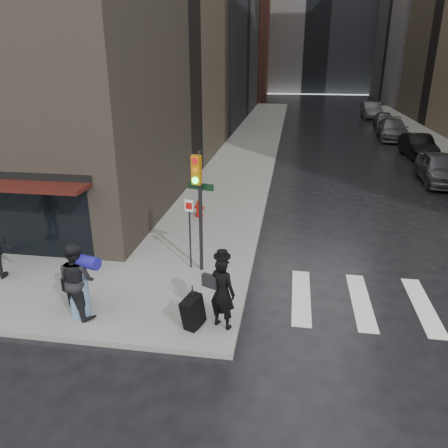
{
  "coord_description": "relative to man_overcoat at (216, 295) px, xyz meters",
  "views": [
    {
      "loc": [
        3.03,
        -9.76,
        6.22
      ],
      "look_at": [
        1.04,
        2.84,
        1.3
      ],
      "focal_mm": 35.0,
      "sensor_mm": 36.0,
      "label": 1
    }
  ],
  "objects": [
    {
      "name": "man_overcoat",
      "position": [
        0.0,
        0.0,
        0.0
      ],
      "size": [
        1.34,
        0.9,
        2.02
      ],
      "rotation": [
        0.0,
        0.0,
        2.74
      ],
      "color": "black",
      "rests_on": "ground"
    },
    {
      "name": "parked_car_5",
      "position": [
        9.68,
        41.08,
        -0.17
      ],
      "size": [
        1.76,
        5.0,
        1.65
      ],
      "primitive_type": "imported",
      "rotation": [
        0.0,
        0.0,
        -0.0
      ],
      "color": "#46464B",
      "rests_on": "ground"
    },
    {
      "name": "sidewalk_left",
      "position": [
        -1.46,
        27.99,
        -0.92
      ],
      "size": [
        4.0,
        50.0,
        0.15
      ],
      "primitive_type": "cube",
      "color": "slate",
      "rests_on": "ground"
    },
    {
      "name": "man_jeans",
      "position": [
        -3.44,
        -0.01,
        0.13
      ],
      "size": [
        1.33,
        1.18,
        1.95
      ],
      "rotation": [
        0.0,
        0.0,
        2.69
      ],
      "color": "black",
      "rests_on": "ground"
    },
    {
      "name": "traffic_light",
      "position": [
        -1.01,
        2.82,
        1.51
      ],
      "size": [
        0.89,
        0.52,
        3.64
      ],
      "rotation": [
        0.0,
        0.0,
        -0.24
      ],
      "color": "black",
      "rests_on": "ground"
    },
    {
      "name": "parked_car_2",
      "position": [
        9.7,
        21.45,
        -0.27
      ],
      "size": [
        1.72,
        4.45,
        1.45
      ],
      "primitive_type": "imported",
      "rotation": [
        0.0,
        0.0,
        0.04
      ],
      "color": "black",
      "rests_on": "ground"
    },
    {
      "name": "fire_hydrant",
      "position": [
        -2.0,
        7.48,
        -0.53
      ],
      "size": [
        0.4,
        0.31,
        0.7
      ],
      "rotation": [
        0.0,
        0.0,
        -0.14
      ],
      "color": "#B2150A",
      "rests_on": "ground"
    },
    {
      "name": "bldg_left_far",
      "position": [
        -14.46,
        62.99,
        12.0
      ],
      "size": [
        22.0,
        20.0,
        26.0
      ],
      "primitive_type": "cube",
      "color": "brown",
      "rests_on": "ground"
    },
    {
      "name": "parked_car_4",
      "position": [
        9.85,
        34.54,
        -0.31
      ],
      "size": [
        1.92,
        4.16,
        1.38
      ],
      "primitive_type": "imported",
      "rotation": [
        0.0,
        0.0,
        -0.07
      ],
      "color": "#525258",
      "rests_on": "ground"
    },
    {
      "name": "ground",
      "position": [
        -1.46,
        0.99,
        -1.0
      ],
      "size": [
        140.0,
        140.0,
        0.0
      ],
      "primitive_type": "plane",
      "color": "black",
      "rests_on": "ground"
    },
    {
      "name": "parked_car_3",
      "position": [
        9.36,
        27.99,
        -0.23
      ],
      "size": [
        2.44,
        5.41,
        1.54
      ],
      "primitive_type": "imported",
      "rotation": [
        0.0,
        0.0,
        -0.05
      ],
      "color": "#4C4B50",
      "rests_on": "ground"
    },
    {
      "name": "sidewalk_right",
      "position": [
        12.04,
        27.99,
        -0.92
      ],
      "size": [
        3.0,
        50.0,
        0.15
      ],
      "primitive_type": "cube",
      "color": "slate",
      "rests_on": "ground"
    },
    {
      "name": "parked_car_1",
      "position": [
        9.16,
        14.91,
        -0.22
      ],
      "size": [
        2.09,
        4.67,
        1.56
      ],
      "primitive_type": "imported",
      "rotation": [
        0.0,
        0.0,
        -0.05
      ],
      "color": "#424248",
      "rests_on": "ground"
    }
  ]
}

